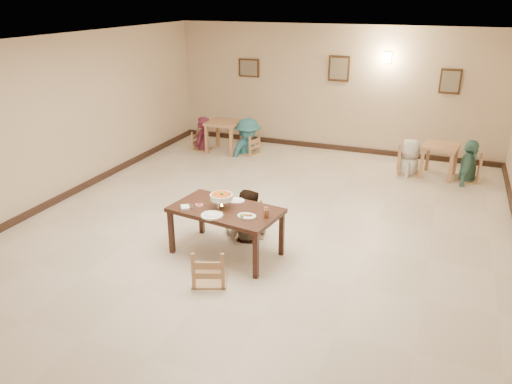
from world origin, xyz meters
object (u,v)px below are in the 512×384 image
at_px(drink_glass, 266,212).
at_px(bg_chair_rr, 470,157).
at_px(bg_chair_ll, 202,132).
at_px(bg_diner_a, 201,117).
at_px(curry_warmer, 221,197).
at_px(bg_chair_rl, 411,150).
at_px(bg_diner_b, 247,118).
at_px(main_table, 226,213).
at_px(chair_near, 209,248).
at_px(main_diner, 246,190).
at_px(chair_far, 250,207).
at_px(bg_table_right, 440,151).
at_px(bg_diner_d, 473,140).
at_px(bg_chair_lr, 248,135).
at_px(bg_table_left, 224,127).
at_px(bg_diner_c, 412,139).

bearing_deg(drink_glass, bg_chair_rr, 60.37).
distance_m(bg_chair_ll, bg_diner_a, 0.39).
bearing_deg(curry_warmer, bg_chair_rl, 64.43).
bearing_deg(bg_diner_b, curry_warmer, -144.91).
distance_m(curry_warmer, bg_chair_ll, 5.43).
height_order(curry_warmer, bg_diner_b, bg_diner_b).
bearing_deg(curry_warmer, bg_diner_a, 120.35).
distance_m(main_table, chair_near, 0.81).
height_order(main_diner, bg_diner_a, bg_diner_a).
bearing_deg(chair_near, drink_glass, -148.33).
xyz_separation_m(chair_far, bg_diner_b, (-1.69, 4.03, 0.41)).
bearing_deg(bg_diner_a, main_diner, 28.15).
bearing_deg(bg_table_right, bg_diner_d, -2.15).
xyz_separation_m(chair_far, bg_chair_ll, (-2.87, 3.92, -0.02)).
height_order(bg_chair_ll, bg_chair_lr, bg_chair_lr).
bearing_deg(bg_chair_ll, curry_warmer, -154.13).
height_order(main_diner, bg_chair_lr, main_diner).
relative_size(curry_warmer, bg_table_left, 0.48).
xyz_separation_m(curry_warmer, bg_chair_ll, (-2.73, 4.66, -0.47)).
relative_size(bg_diner_a, bg_diner_c, 1.09).
distance_m(chair_near, bg_chair_ll, 6.16).
xyz_separation_m(chair_far, bg_diner_d, (3.30, 4.00, 0.40)).
relative_size(chair_near, bg_table_left, 1.28).
height_order(main_diner, bg_chair_rl, main_diner).
distance_m(bg_table_left, bg_chair_ll, 0.62).
bearing_deg(bg_diner_b, bg_chair_lr, -27.90).
xyz_separation_m(main_diner, curry_warmer, (-0.12, -0.66, 0.11)).
bearing_deg(curry_warmer, chair_near, -77.89).
bearing_deg(bg_chair_rr, chair_near, -29.79).
distance_m(curry_warmer, bg_chair_rl, 5.26).
bearing_deg(drink_glass, bg_diner_d, 60.37).
bearing_deg(bg_chair_rr, main_table, -34.64).
bearing_deg(bg_diner_c, bg_chair_rl, -179.22).
relative_size(chair_far, curry_warmer, 2.52).
distance_m(curry_warmer, bg_diner_a, 5.41).
bearing_deg(chair_near, bg_table_right, -136.99).
bearing_deg(bg_diner_d, bg_chair_lr, 100.09).
bearing_deg(bg_table_left, drink_glass, -59.07).
bearing_deg(chair_near, bg_diner_b, -93.94).
relative_size(main_table, drink_glass, 11.22).
xyz_separation_m(chair_near, curry_warmer, (-0.17, 0.78, 0.42)).
xyz_separation_m(bg_chair_ll, bg_diner_b, (1.18, 0.11, 0.44)).
bearing_deg(bg_diner_d, chair_far, 150.87).
distance_m(curry_warmer, bg_diner_b, 5.02).
bearing_deg(main_diner, bg_chair_rl, -119.85).
bearing_deg(bg_diner_c, bg_diner_d, 91.45).
bearing_deg(bg_chair_rr, bg_table_right, -91.24).
bearing_deg(bg_chair_lr, bg_diner_a, -70.21).
bearing_deg(chair_near, bg_table_left, -88.31).
xyz_separation_m(chair_near, bg_chair_rr, (3.28, 5.52, 0.01)).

